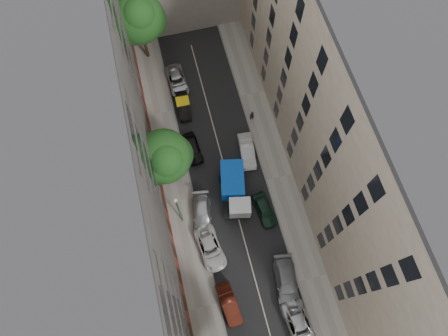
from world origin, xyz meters
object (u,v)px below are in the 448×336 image
object	(u,v)px
car_left_1	(229,304)
car_right_0	(300,328)
car_right_3	(247,151)
car_left_5	(183,106)
tree_mid	(165,158)
lamp_post	(178,208)
car_left_6	(177,80)
car_left_4	(193,148)
tree_far	(139,19)
car_right_2	(265,210)
pedestrian	(252,115)
car_right_1	(286,282)
car_left_3	(202,214)
car_left_2	(210,248)
tarp_truck	(234,189)

from	to	relation	value
car_left_1	car_right_0	xyz separation A→B (m)	(5.88, -3.60, 0.02)
car_right_3	car_left_5	bearing A→B (deg)	132.77
tree_mid	lamp_post	bearing A→B (deg)	-88.01
car_left_1	car_left_6	distance (m)	26.00
car_left_4	car_right_3	distance (m)	6.00
car_right_3	tree_far	xyz separation A→B (m)	(-8.23, 15.69, 5.75)
car_left_1	car_left_6	bearing A→B (deg)	82.99
car_right_2	pedestrian	size ratio (longest dim) A/B	2.65
car_left_5	car_right_1	distance (m)	22.51
tree_far	pedestrian	world-z (taller)	tree_far
car_left_3	car_right_0	bearing A→B (deg)	-53.77
car_left_2	car_right_1	bearing A→B (deg)	-45.35
tarp_truck	pedestrian	distance (m)	9.27
car_left_3	car_right_2	xyz separation A→B (m)	(6.40, -1.11, -0.02)
car_left_2	car_left_3	xyz separation A→B (m)	(0.00, 3.60, 0.03)
car_left_1	lamp_post	size ratio (longest dim) A/B	0.60
car_right_1	car_right_3	bearing A→B (deg)	97.88
car_right_1	car_right_0	bearing A→B (deg)	-82.12
car_left_4	lamp_post	xyz separation A→B (m)	(-2.78, -7.55, 3.67)
tarp_truck	car_right_2	world-z (taller)	tarp_truck
car_right_3	car_left_3	bearing A→B (deg)	-132.16
pedestrian	car_right_3	bearing A→B (deg)	61.18
car_right_3	tree_far	world-z (taller)	tree_far
car_left_5	car_right_0	world-z (taller)	car_right_0
car_right_1	car_left_2	bearing A→B (deg)	149.88
tree_mid	lamp_post	xyz separation A→B (m)	(0.17, -4.82, -1.32)
car_left_2	pedestrian	world-z (taller)	pedestrian
car_left_1	pedestrian	distance (m)	20.53
car_right_1	car_left_3	bearing A→B (deg)	134.54
tree_far	tree_mid	bearing A→B (deg)	-91.50
car_left_1	tree_far	world-z (taller)	tree_far
tarp_truck	tree_far	size ratio (longest dim) A/B	0.65
car_left_2	car_left_6	world-z (taller)	car_left_2
car_right_0	car_right_1	xyz separation A→B (m)	(0.00, 4.20, 0.05)
tarp_truck	car_left_1	distance (m)	11.38
car_left_4	tarp_truck	bearing A→B (deg)	-66.85
pedestrian	car_left_3	bearing A→B (deg)	44.45
car_right_3	tarp_truck	bearing A→B (deg)	-115.82
car_left_1	car_right_3	distance (m)	16.11
car_left_6	car_right_1	distance (m)	26.01
tree_far	lamp_post	xyz separation A→B (m)	(-0.27, -21.44, -2.12)
car_left_1	car_left_3	distance (m)	9.21
car_left_2	pedestrian	distance (m)	15.73
car_left_1	car_right_2	world-z (taller)	car_left_1
car_left_5	tree_far	world-z (taller)	tree_far
car_right_2	car_right_3	xyz separation A→B (m)	(0.00, 6.91, 0.04)
car_right_0	tree_far	size ratio (longest dim) A/B	0.53
car_left_1	lamp_post	distance (m)	10.29
pedestrian	car_left_6	bearing A→B (deg)	-49.67
tarp_truck	car_left_4	size ratio (longest dim) A/B	1.58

